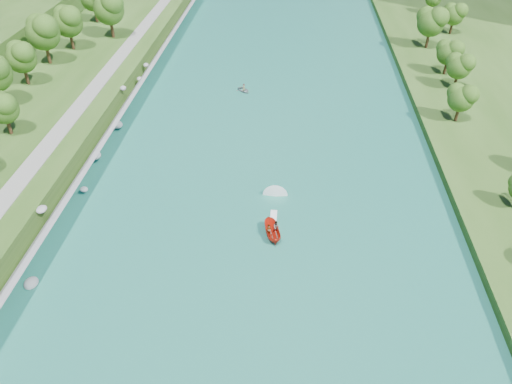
{
  "coord_description": "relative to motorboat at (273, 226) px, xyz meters",
  "views": [
    {
      "loc": [
        4.37,
        -43.77,
        42.69
      ],
      "look_at": [
        0.16,
        11.34,
        2.5
      ],
      "focal_mm": 35.0,
      "sensor_mm": 36.0,
      "label": 1
    }
  ],
  "objects": [
    {
      "name": "river_water",
      "position": [
        -2.74,
        13.75,
        -0.84
      ],
      "size": [
        55.0,
        240.0,
        0.1
      ],
      "primitive_type": "cube",
      "color": "#1B6858",
      "rests_on": "ground"
    },
    {
      "name": "raft",
      "position": [
        -7.89,
        42.57,
        -0.41
      ],
      "size": [
        3.82,
        3.94,
        1.59
      ],
      "rotation": [
        0.0,
        0.0,
        0.7
      ],
      "color": "gray",
      "rests_on": "river_water"
    },
    {
      "name": "riverside_path",
      "position": [
        -35.24,
        13.75,
        2.66
      ],
      "size": [
        3.0,
        200.0,
        0.1
      ],
      "primitive_type": "cube",
      "color": "gray",
      "rests_on": "berm_west"
    },
    {
      "name": "trees_east",
      "position": [
        35.62,
        26.03,
        5.19
      ],
      "size": [
        15.08,
        146.02,
        11.01
      ],
      "color": "#1E4713",
      "rests_on": "berm_east"
    },
    {
      "name": "riprap_bank",
      "position": [
        -28.59,
        13.02,
        0.92
      ],
      "size": [
        4.04,
        236.0,
        4.32
      ],
      "color": "slate",
      "rests_on": "ground"
    },
    {
      "name": "motorboat",
      "position": [
        0.0,
        0.0,
        0.0
      ],
      "size": [
        3.6,
        19.23,
        2.17
      ],
      "rotation": [
        0.0,
        0.0,
        3.42
      ],
      "color": "red",
      "rests_on": "river_water"
    },
    {
      "name": "ground",
      "position": [
        -2.74,
        -6.25,
        -0.89
      ],
      "size": [
        260.0,
        260.0,
        0.0
      ],
      "primitive_type": "plane",
      "color": "#2D5119",
      "rests_on": "ground"
    }
  ]
}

